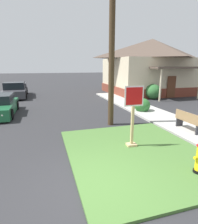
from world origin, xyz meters
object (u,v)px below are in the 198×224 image
at_px(manhole_cover, 83,149).
at_px(pickup_truck_charcoal, 15,91).
at_px(stop_sign, 133,118).
at_px(utility_pole, 112,22).
at_px(street_bench, 188,120).

relative_size(manhole_cover, pickup_truck_charcoal, 0.13).
height_order(stop_sign, utility_pole, utility_pole).
relative_size(pickup_truck_charcoal, utility_pole, 0.59).
xyz_separation_m(manhole_cover, pickup_truck_charcoal, (-3.90, 13.61, 0.61)).
bearing_deg(street_bench, manhole_cover, -175.25).
height_order(stop_sign, pickup_truck_charcoal, stop_sign).
distance_m(stop_sign, utility_pole, 4.77).
xyz_separation_m(stop_sign, manhole_cover, (-1.75, 0.37, -1.16)).
bearing_deg(stop_sign, pickup_truck_charcoal, 112.02).
height_order(stop_sign, street_bench, stop_sign).
xyz_separation_m(pickup_truck_charcoal, street_bench, (8.83, -13.20, -0.04)).
distance_m(stop_sign, manhole_cover, 2.13).
xyz_separation_m(stop_sign, pickup_truck_charcoal, (-5.65, 13.97, -0.55)).
height_order(pickup_truck_charcoal, street_bench, pickup_truck_charcoal).
distance_m(stop_sign, pickup_truck_charcoal, 15.08).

